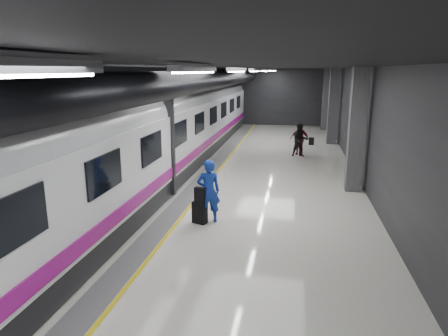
{
  "coord_description": "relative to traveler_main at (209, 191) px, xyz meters",
  "views": [
    {
      "loc": [
        2.36,
        -12.99,
        4.37
      ],
      "look_at": [
        0.25,
        -1.25,
        1.45
      ],
      "focal_mm": 32.0,
      "sensor_mm": 36.0,
      "label": 1
    }
  ],
  "objects": [
    {
      "name": "platform_hall",
      "position": [
        -0.23,
        3.07,
        2.59
      ],
      "size": [
        10.02,
        40.02,
        4.51
      ],
      "color": "black",
      "rests_on": "ground"
    },
    {
      "name": "traveler_far_a",
      "position": [
        2.69,
        9.88,
        -0.08
      ],
      "size": [
        0.97,
        0.82,
        1.74
      ],
      "primitive_type": "imported",
      "rotation": [
        0.0,
        0.0,
        0.22
      ],
      "color": "black",
      "rests_on": "ground"
    },
    {
      "name": "ground",
      "position": [
        0.06,
        2.11,
        -0.94
      ],
      "size": [
        40.0,
        40.0,
        0.0
      ],
      "primitive_type": "plane",
      "color": "silver",
      "rests_on": "ground"
    },
    {
      "name": "suitcase_main",
      "position": [
        -0.24,
        -0.14,
        -0.62
      ],
      "size": [
        0.47,
        0.38,
        0.66
      ],
      "primitive_type": "cube",
      "rotation": [
        0.0,
        0.0,
        -0.37
      ],
      "color": "black",
      "rests_on": "ground"
    },
    {
      "name": "traveler_far_b",
      "position": [
        2.67,
        10.47,
        -0.11
      ],
      "size": [
        1.03,
        0.56,
        1.66
      ],
      "primitive_type": "imported",
      "rotation": [
        0.0,
        0.0,
        -0.17
      ],
      "color": "maroon",
      "rests_on": "ground"
    },
    {
      "name": "shoulder_bag",
      "position": [
        -0.21,
        -0.16,
        -0.07
      ],
      "size": [
        0.35,
        0.23,
        0.43
      ],
      "primitive_type": "cube",
      "rotation": [
        0.0,
        0.0,
        -0.18
      ],
      "color": "black",
      "rests_on": "suitcase_main"
    },
    {
      "name": "traveler_main",
      "position": [
        0.0,
        0.0,
        0.0
      ],
      "size": [
        0.81,
        0.68,
        1.89
      ],
      "primitive_type": "imported",
      "rotation": [
        0.0,
        0.0,
        3.53
      ],
      "color": "blue",
      "rests_on": "ground"
    },
    {
      "name": "suitcase_far",
      "position": [
        3.41,
        13.43,
        -0.72
      ],
      "size": [
        0.33,
        0.23,
        0.45
      ],
      "primitive_type": "cube",
      "rotation": [
        0.0,
        0.0,
        -0.11
      ],
      "color": "black",
      "rests_on": "ground"
    },
    {
      "name": "train",
      "position": [
        -3.19,
        2.11,
        1.12
      ],
      "size": [
        3.05,
        38.0,
        4.05
      ],
      "color": "black",
      "rests_on": "ground"
    }
  ]
}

